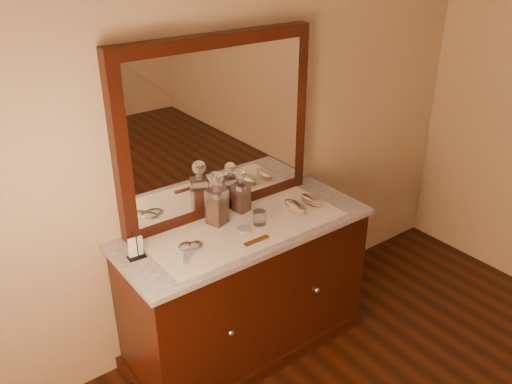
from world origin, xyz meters
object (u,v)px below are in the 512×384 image
Objects in this scene: comb at (257,240)px; brush_far at (312,200)px; mirror_frame at (218,128)px; brush_near at (295,207)px; napkin_rack at (136,248)px; hand_mirror_outer at (186,248)px; dresser_cabinet at (246,291)px; decanter_left at (217,203)px; decanter_right at (241,195)px; pin_dish at (244,229)px; hand_mirror_inner at (194,247)px.

brush_far is at bearing 15.24° from comb.
brush_near is at bearing -40.20° from mirror_frame.
napkin_rack is (-0.61, -0.17, -0.45)m from mirror_frame.
brush_near reaches higher than hand_mirror_outer.
dresser_cabinet is 0.59m from decanter_left.
mirror_frame is 4.49× the size of decanter_right.
brush_far reaches higher than hand_mirror_outer.
brush_far is (0.57, -0.14, -0.10)m from decanter_left.
decanter_left is at bearing 5.04° from napkin_rack.
hand_mirror_outer is (-0.47, -0.17, -0.09)m from decanter_right.
comb is 0.77× the size of hand_mirror_outer.
pin_dish reaches higher than comb.
pin_dish is 0.51m from brush_far.
hand_mirror_outer is 1.09× the size of hand_mirror_inner.
hand_mirror_outer is at bearing 176.42° from pin_dish.
comb is 0.48× the size of decanter_left.
napkin_rack is at bearing 158.63° from hand_mirror_outer.
napkin_rack is at bearing 173.32° from dresser_cabinet.
hand_mirror_inner reaches higher than pin_dish.
mirror_frame is at bearing 82.65° from pin_dish.
brush_far is at bearing 1.59° from pin_dish.
brush_near is 0.94× the size of hand_mirror_outer.
hand_mirror_outer is at bearing -145.54° from mirror_frame.
pin_dish is 0.29× the size of decanter_right.
decanter_left is at bearing 113.46° from pin_dish.
decanter_left reaches higher than dresser_cabinet.
comb is at bearing -160.71° from brush_near.
pin_dish is at bearing -3.58° from hand_mirror_outer.
dresser_cabinet is 0.58m from brush_near.
mirror_frame is 8.92× the size of napkin_rack.
decanter_left is at bearing 101.24° from comb.
dresser_cabinet is 0.66m from brush_far.
decanter_right reaches higher than comb.
mirror_frame is at bearing 139.80° from brush_near.
napkin_rack is 0.82× the size of brush_far.
decanter_left is 0.47m from brush_near.
brush_near is (0.37, 0.00, 0.02)m from pin_dish.
decanter_left reaches higher than decanter_right.
pin_dish is 0.40× the size of hand_mirror_outer.
pin_dish is 0.59m from napkin_rack.
hand_mirror_outer is at bearing 178.61° from brush_near.
hand_mirror_outer is at bearing 155.75° from comb.
decanter_right is 0.51m from hand_mirror_outer.
mirror_frame reaches higher than pin_dish.
mirror_frame reaches higher than napkin_rack.
comb is (-0.05, -0.17, 0.45)m from dresser_cabinet.
brush_far reaches higher than hand_mirror_inner.
napkin_rack is at bearing 174.83° from brush_far.
comb is (-0.01, -0.13, -0.00)m from pin_dish.
napkin_rack is (-0.61, 0.07, 0.49)m from dresser_cabinet.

